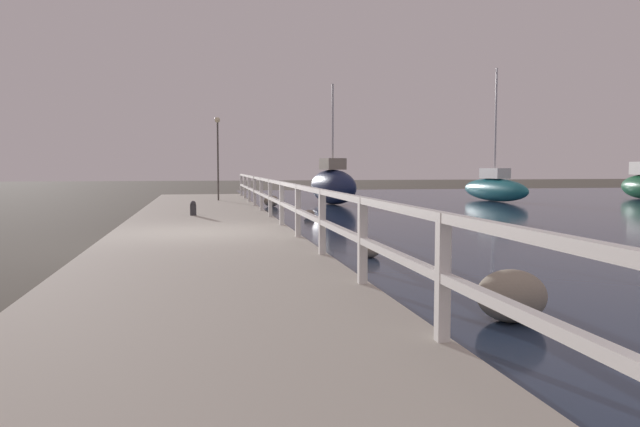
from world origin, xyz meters
The scene contains 11 objects.
ground_plane centered at (0.00, 0.00, 0.00)m, with size 120.00×120.00×0.00m, color #4C473D.
dock_walkway centered at (0.00, 0.00, 0.15)m, with size 3.86×36.00×0.30m.
railing centered at (1.83, 0.00, 1.00)m, with size 0.10×32.50×1.03m.
boulder_near_dock centered at (3.43, 6.62, 0.14)m, with size 0.36×0.33×0.27m.
boulder_downstream centered at (3.26, -7.15, 0.29)m, with size 0.76×0.69×0.57m.
boulder_water_edge centered at (3.03, -2.24, 0.14)m, with size 0.38×0.34×0.29m.
boulder_upstream centered at (2.84, 12.56, 0.24)m, with size 0.63×0.57×0.47m.
mooring_bollard centered at (-0.26, 4.55, 0.51)m, with size 0.18×0.18×0.41m.
dock_lamp centered at (0.66, 12.28, 2.57)m, with size 0.22×0.22×3.35m.
sailboat_teal centered at (13.84, 14.53, 0.64)m, with size 1.37×5.68×6.32m.
sailboat_navy centered at (5.69, 13.63, 0.84)m, with size 2.00×4.45×5.27m.
Camera 1 is at (-0.04, -13.32, 1.69)m, focal length 35.00 mm.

